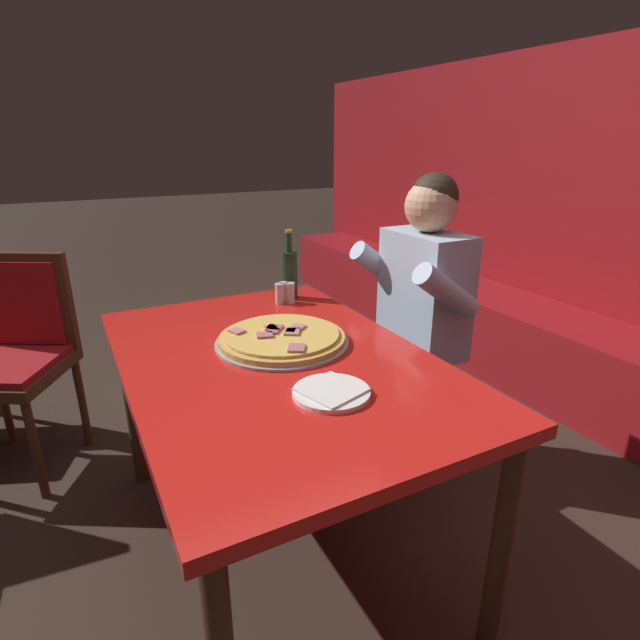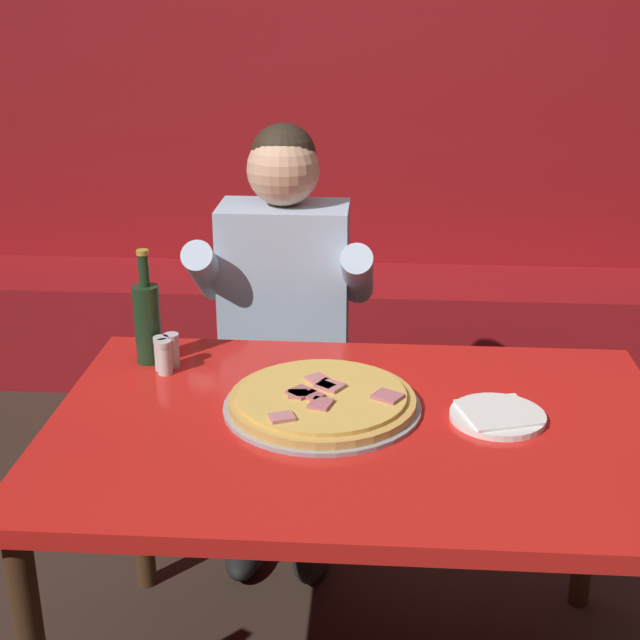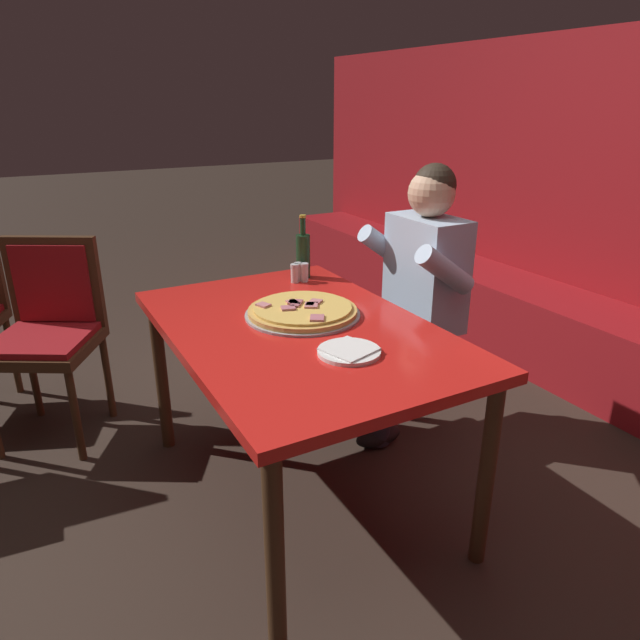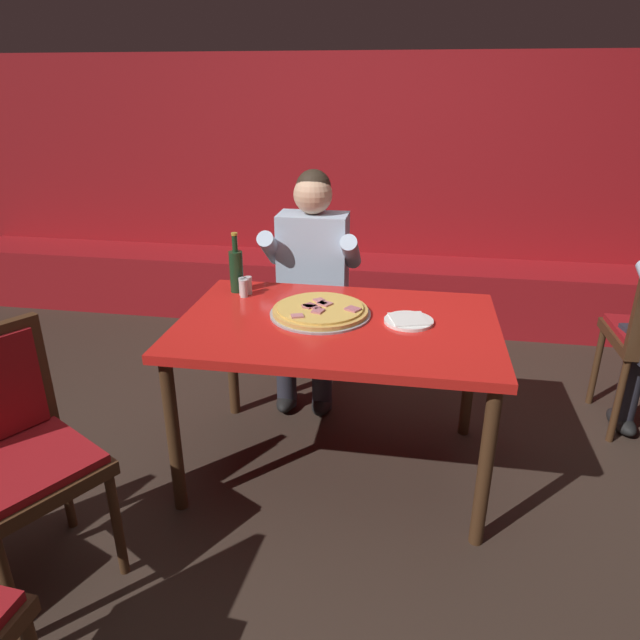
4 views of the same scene
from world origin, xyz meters
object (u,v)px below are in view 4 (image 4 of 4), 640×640
plate_white_paper (409,321)px  dining_chair_side_aisle (11,444)px  main_dining_table (337,338)px  shaker_red_pepper_flakes (244,289)px  shaker_oregano (243,287)px  beer_bottle (236,270)px  diner_seated_blue_shirt (311,277)px  shaker_black_pepper (248,286)px  pizza (320,311)px

plate_white_paper → dining_chair_side_aisle: bearing=-147.8°
main_dining_table → shaker_red_pepper_flakes: 0.54m
main_dining_table → dining_chair_side_aisle: (-1.02, -0.79, -0.12)m
shaker_oregano → beer_bottle: bearing=132.0°
beer_bottle → diner_seated_blue_shirt: size_ratio=0.23×
main_dining_table → dining_chair_side_aisle: dining_chair_side_aisle is taller
shaker_black_pepper → shaker_oregano: (-0.02, -0.02, 0.00)m
shaker_oregano → main_dining_table: bearing=-26.6°
beer_bottle → shaker_red_pepper_flakes: 0.12m
main_dining_table → shaker_red_pepper_flakes: bearing=155.2°
shaker_red_pepper_flakes → dining_chair_side_aisle: size_ratio=0.09×
pizza → dining_chair_side_aisle: size_ratio=0.47×
main_dining_table → pizza: bearing=144.7°
shaker_red_pepper_flakes → plate_white_paper: bearing=-13.5°
plate_white_paper → dining_chair_side_aisle: 1.57m
main_dining_table → plate_white_paper: size_ratio=6.49×
shaker_red_pepper_flakes → dining_chair_side_aisle: 1.17m
main_dining_table → shaker_black_pepper: 0.56m
beer_bottle → plate_white_paper: bearing=-17.2°
shaker_oregano → shaker_red_pepper_flakes: 0.03m
main_dining_table → beer_bottle: size_ratio=4.67×
main_dining_table → beer_bottle: bearing=151.2°
shaker_black_pepper → shaker_oregano: bearing=-136.1°
shaker_oregano → diner_seated_blue_shirt: 0.52m
plate_white_paper → dining_chair_side_aisle: size_ratio=0.22×
pizza → shaker_black_pepper: bearing=151.9°
main_dining_table → pizza: size_ratio=3.06×
shaker_red_pepper_flakes → diner_seated_blue_shirt: size_ratio=0.07×
pizza → shaker_red_pepper_flakes: (-0.40, 0.16, 0.02)m
main_dining_table → shaker_red_pepper_flakes: shaker_red_pepper_flakes is taller
shaker_red_pepper_flakes → pizza: bearing=-22.3°
beer_bottle → shaker_red_pepper_flakes: (0.06, -0.07, -0.07)m
shaker_red_pepper_flakes → diner_seated_blue_shirt: bearing=64.0°
main_dining_table → shaker_oregano: (-0.49, 0.25, 0.12)m
shaker_black_pepper → dining_chair_side_aisle: dining_chair_side_aisle is taller
beer_bottle → dining_chair_side_aisle: bearing=-113.9°
shaker_black_pepper → plate_white_paper: bearing=-16.7°
plate_white_paper → beer_bottle: size_ratio=0.72×
shaker_oregano → shaker_red_pepper_flakes: (0.01, -0.02, 0.00)m
plate_white_paper → shaker_black_pepper: size_ratio=2.44×
dining_chair_side_aisle → main_dining_table: bearing=37.9°
shaker_black_pepper → dining_chair_side_aisle: 1.22m
dining_chair_side_aisle → pizza: bearing=42.5°
beer_bottle → shaker_oregano: (0.04, -0.05, -0.07)m
shaker_black_pepper → shaker_red_pepper_flakes: 0.05m
shaker_oregano → shaker_red_pepper_flakes: size_ratio=1.00×
plate_white_paper → pizza: bearing=176.2°
shaker_black_pepper → pizza: bearing=-28.1°
pizza → shaker_oregano: (-0.41, 0.19, 0.02)m
pizza → shaker_black_pepper: 0.44m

